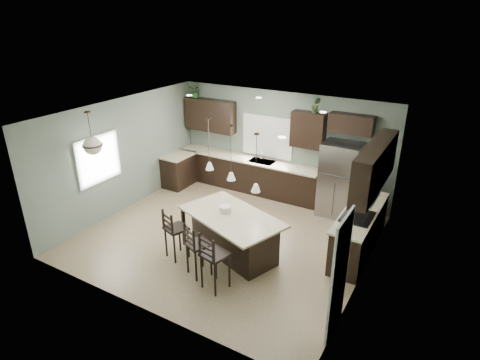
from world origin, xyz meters
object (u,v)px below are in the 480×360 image
at_px(kitchen_island, 232,235).
at_px(bar_stool_right, 215,260).
at_px(bar_stool_left, 177,234).
at_px(plant_back_left, 195,91).
at_px(bar_stool_center, 199,249).
at_px(refrigerator, 340,180).
at_px(serving_dish, 225,209).

bearing_deg(kitchen_island, bar_stool_right, -54.78).
height_order(bar_stool_left, plant_back_left, plant_back_left).
bearing_deg(bar_stool_center, bar_stool_right, 4.16).
xyz_separation_m(refrigerator, bar_stool_left, (-2.25, -3.49, -0.37)).
bearing_deg(kitchen_island, refrigerator, 84.83).
distance_m(refrigerator, plant_back_left, 4.72).
bearing_deg(bar_stool_center, plant_back_left, 150.37).
xyz_separation_m(serving_dish, bar_stool_right, (0.49, -1.12, -0.41)).
relative_size(serving_dish, bar_stool_right, 0.20).
xyz_separation_m(bar_stool_right, plant_back_left, (-3.38, 4.20, 2.01)).
bearing_deg(refrigerator, bar_stool_right, -104.61).
height_order(serving_dish, bar_stool_right, bar_stool_right).
bearing_deg(refrigerator, kitchen_island, -114.71).
xyz_separation_m(refrigerator, plant_back_left, (-4.40, 0.27, 1.67)).
bearing_deg(bar_stool_left, bar_stool_right, -0.02).
relative_size(serving_dish, plant_back_left, 0.61).
bearing_deg(plant_back_left, refrigerator, -3.51).
bearing_deg(serving_dish, bar_stool_right, -66.66).
xyz_separation_m(serving_dish, bar_stool_left, (-0.74, -0.69, -0.44)).
xyz_separation_m(bar_stool_left, bar_stool_right, (1.22, -0.43, 0.04)).
relative_size(bar_stool_left, bar_stool_right, 0.94).
bearing_deg(kitchen_island, plant_back_left, 154.03).
bearing_deg(plant_back_left, bar_stool_left, -60.20).
distance_m(bar_stool_center, plant_back_left, 5.35).
height_order(refrigerator, kitchen_island, refrigerator).
height_order(refrigerator, bar_stool_left, refrigerator).
bearing_deg(bar_stool_left, bar_stool_center, 0.70).
relative_size(serving_dish, bar_stool_center, 0.22).
bearing_deg(serving_dish, kitchen_island, -19.55).
relative_size(bar_stool_center, plant_back_left, 2.81).
relative_size(kitchen_island, serving_dish, 8.77).
xyz_separation_m(bar_stool_center, plant_back_left, (-2.88, 4.01, 2.04)).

